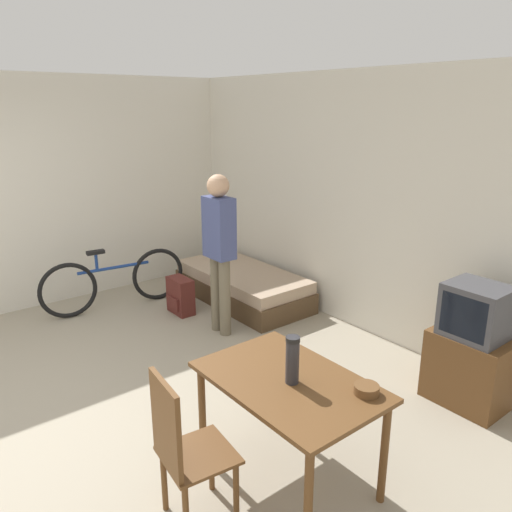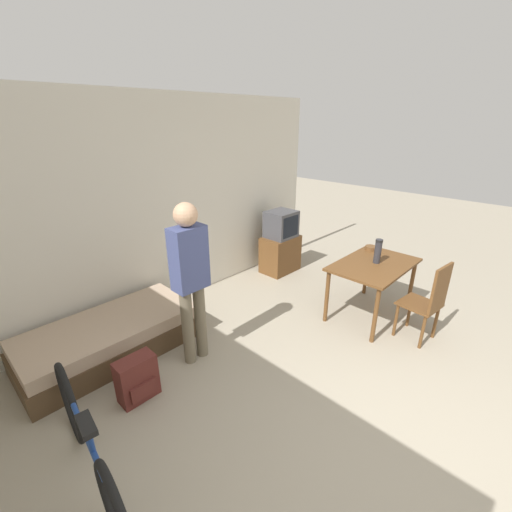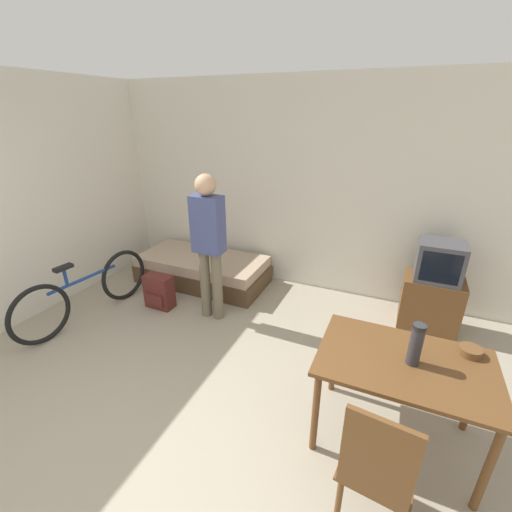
{
  "view_description": "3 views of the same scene",
  "coord_description": "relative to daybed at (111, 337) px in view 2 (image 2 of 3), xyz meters",
  "views": [
    {
      "loc": [
        3.7,
        -0.62,
        2.36
      ],
      "look_at": [
        0.39,
        2.01,
        1.07
      ],
      "focal_mm": 35.0,
      "sensor_mm": 36.0,
      "label": 1
    },
    {
      "loc": [
        -2.12,
        -0.4,
        2.4
      ],
      "look_at": [
        0.36,
        1.99,
        1.0
      ],
      "focal_mm": 24.0,
      "sensor_mm": 36.0,
      "label": 2
    },
    {
      "loc": [
        1.5,
        -0.87,
        2.29
      ],
      "look_at": [
        0.27,
        1.93,
        0.99
      ],
      "focal_mm": 24.0,
      "sensor_mm": 36.0,
      "label": 3
    }
  ],
  "objects": [
    {
      "name": "thermos_flask",
      "position": [
        2.71,
        -1.65,
        0.7
      ],
      "size": [
        0.09,
        0.09,
        0.31
      ],
      "color": "#2D2D33",
      "rests_on": "dining_table"
    },
    {
      "name": "ground_plane",
      "position": [
        0.98,
        -2.88,
        -0.19
      ],
      "size": [
        20.0,
        20.0,
        0.0
      ],
      "primitive_type": "plane",
      "color": "#9E937F"
    },
    {
      "name": "tv",
      "position": [
        2.94,
        0.08,
        0.28
      ],
      "size": [
        0.61,
        0.42,
        1.03
      ],
      "color": "brown",
      "rests_on": "ground_plane"
    },
    {
      "name": "mate_bowl",
      "position": [
        3.07,
        -1.4,
        0.56
      ],
      "size": [
        0.15,
        0.15,
        0.06
      ],
      "color": "brown",
      "rests_on": "dining_table"
    },
    {
      "name": "backpack",
      "position": [
        -0.13,
        -0.81,
        0.02
      ],
      "size": [
        0.35,
        0.22,
        0.43
      ],
      "color": "#56231E",
      "rests_on": "ground_plane"
    },
    {
      "name": "daybed",
      "position": [
        0.0,
        0.0,
        0.0
      ],
      "size": [
        1.82,
        0.86,
        0.39
      ],
      "color": "#4C3823",
      "rests_on": "ground_plane"
    },
    {
      "name": "person_standing",
      "position": [
        0.59,
        -0.73,
        0.8
      ],
      "size": [
        0.34,
        0.23,
        1.7
      ],
      "color": "#6B604C",
      "rests_on": "ground_plane"
    },
    {
      "name": "wooden_chair",
      "position": [
        2.58,
        -2.36,
        0.34
      ],
      "size": [
        0.44,
        0.44,
        0.97
      ],
      "color": "brown",
      "rests_on": "ground_plane"
    },
    {
      "name": "dining_table",
      "position": [
        2.67,
        -1.65,
        0.44
      ],
      "size": [
        1.15,
        0.75,
        0.73
      ],
      "color": "brown",
      "rests_on": "ground_plane"
    },
    {
      "name": "wall_back",
      "position": [
        0.98,
        0.54,
        1.16
      ],
      "size": [
        5.75,
        0.06,
        2.7
      ],
      "color": "silver",
      "rests_on": "ground_plane"
    },
    {
      "name": "bicycle",
      "position": [
        -0.74,
        -1.34,
        0.15
      ],
      "size": [
        0.25,
        1.73,
        0.75
      ],
      "color": "black",
      "rests_on": "ground_plane"
    }
  ]
}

